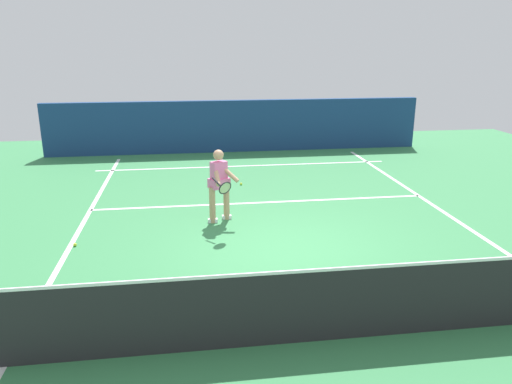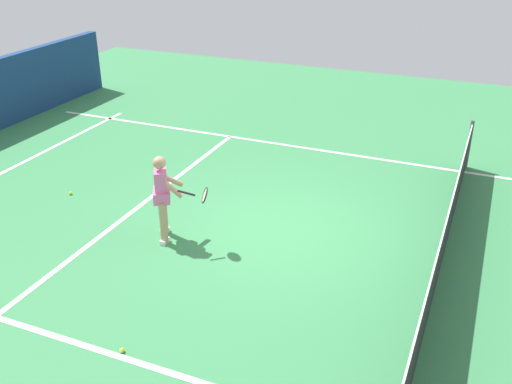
# 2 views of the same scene
# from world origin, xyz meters

# --- Properties ---
(ground_plane) EXTENTS (23.40, 23.40, 0.00)m
(ground_plane) POSITION_xyz_m (0.00, 0.00, 0.00)
(ground_plane) COLOR #38844C
(court_back_wall) EXTENTS (12.91, 0.24, 1.77)m
(court_back_wall) POSITION_xyz_m (0.00, -8.70, 0.89)
(court_back_wall) COLOR navy
(court_back_wall) RESTS_ON ground
(baseline_marking) EXTENTS (8.91, 0.10, 0.01)m
(baseline_marking) POSITION_xyz_m (0.00, -6.50, 0.00)
(baseline_marking) COLOR white
(baseline_marking) RESTS_ON ground
(service_line_marking) EXTENTS (7.91, 0.10, 0.01)m
(service_line_marking) POSITION_xyz_m (0.00, -2.84, 0.00)
(service_line_marking) COLOR white
(service_line_marking) RESTS_ON ground
(sideline_left_marking) EXTENTS (0.10, 16.00, 0.01)m
(sideline_left_marking) POSITION_xyz_m (-3.95, 0.00, 0.00)
(sideline_left_marking) COLOR white
(sideline_left_marking) RESTS_ON ground
(sideline_right_marking) EXTENTS (0.10, 16.00, 0.01)m
(sideline_right_marking) POSITION_xyz_m (3.95, 0.00, 0.00)
(sideline_right_marking) COLOR white
(sideline_right_marking) RESTS_ON ground
(court_net) EXTENTS (8.59, 0.08, 1.09)m
(court_net) POSITION_xyz_m (0.00, 2.85, 0.51)
(court_net) COLOR #4C4C51
(court_net) RESTS_ON ground
(tennis_player) EXTENTS (0.68, 1.14, 1.55)m
(tennis_player) POSITION_xyz_m (1.07, -1.72, 0.85)
(tennis_player) COLOR tan
(tennis_player) RESTS_ON ground
(tennis_ball_near) EXTENTS (0.07, 0.07, 0.07)m
(tennis_ball_near) POSITION_xyz_m (0.32, -4.41, 0.03)
(tennis_ball_near) COLOR #D1E533
(tennis_ball_near) RESTS_ON ground
(tennis_ball_mid) EXTENTS (0.07, 0.07, 0.07)m
(tennis_ball_mid) POSITION_xyz_m (3.86, -0.74, 0.03)
(tennis_ball_mid) COLOR #D1E533
(tennis_ball_mid) RESTS_ON ground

